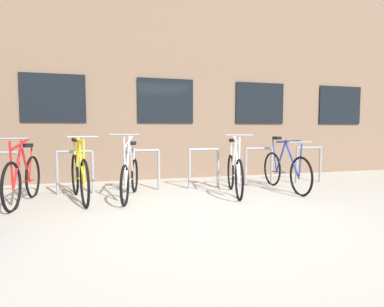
{
  "coord_description": "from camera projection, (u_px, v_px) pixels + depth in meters",
  "views": [
    {
      "loc": [
        -1.24,
        -3.82,
        1.13
      ],
      "look_at": [
        0.21,
        1.6,
        0.71
      ],
      "focal_mm": 28.38,
      "sensor_mm": 36.0,
      "label": 1
    }
  ],
  "objects": [
    {
      "name": "ground_plane",
      "position": [
        208.0,
        215.0,
        4.08
      ],
      "size": [
        42.0,
        42.0,
        0.0
      ],
      "primitive_type": "plane",
      "color": "#B2ADA0"
    },
    {
      "name": "storefront_building",
      "position": [
        150.0,
        93.0,
        9.76
      ],
      "size": [
        28.0,
        5.81,
        4.71
      ],
      "color": "#7A604C",
      "rests_on": "ground"
    },
    {
      "name": "bike_rack",
      "position": [
        174.0,
        164.0,
        5.86
      ],
      "size": [
        6.65,
        0.05,
        0.79
      ],
      "color": "gray",
      "rests_on": "ground"
    },
    {
      "name": "bicycle_blue",
      "position": [
        285.0,
        170.0,
        5.84
      ],
      "size": [
        0.44,
        1.78,
        1.04
      ],
      "color": "black",
      "rests_on": "ground"
    },
    {
      "name": "bicycle_yellow",
      "position": [
        79.0,
        176.0,
        4.96
      ],
      "size": [
        0.56,
        1.77,
        1.08
      ],
      "color": "black",
      "rests_on": "ground"
    },
    {
      "name": "bicycle_white",
      "position": [
        235.0,
        172.0,
        5.45
      ],
      "size": [
        0.54,
        1.62,
        1.09
      ],
      "color": "black",
      "rests_on": "ground"
    },
    {
      "name": "bicycle_silver",
      "position": [
        130.0,
        176.0,
        5.12
      ],
      "size": [
        0.52,
        1.66,
        1.1
      ],
      "color": "black",
      "rests_on": "ground"
    },
    {
      "name": "bicycle_red",
      "position": [
        23.0,
        179.0,
        4.73
      ],
      "size": [
        0.44,
        1.69,
        1.05
      ],
      "color": "black",
      "rests_on": "ground"
    }
  ]
}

